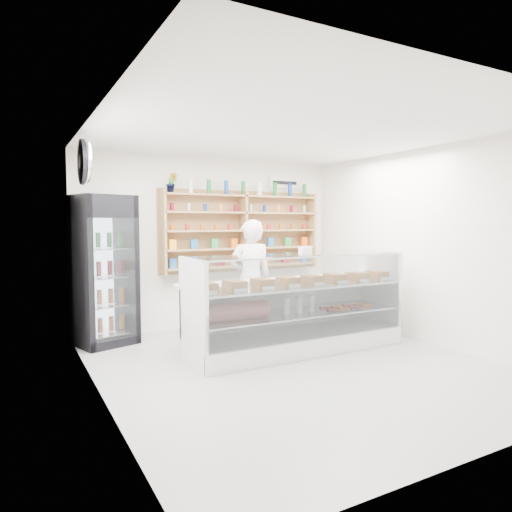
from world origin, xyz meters
TOP-DOWN VIEW (x-y plane):
  - room at (0.00, 0.00)m, footprint 5.00×5.00m
  - display_counter at (0.38, 0.54)m, footprint 3.02×0.90m
  - shop_worker at (0.12, 1.38)m, footprint 0.72×0.55m
  - drinks_cooler at (-1.85, 2.14)m, footprint 0.94×0.93m
  - wall_shelving at (0.50, 2.34)m, footprint 2.84×0.28m
  - potted_plant at (-0.75, 2.34)m, footprint 0.20×0.18m
  - security_mirror at (-2.17, 1.20)m, footprint 0.15×0.50m
  - wall_sign at (1.40, 2.47)m, footprint 0.62×0.03m

SIDE VIEW (x-z plane):
  - display_counter at x=0.38m, z-range -0.30..1.02m
  - shop_worker at x=0.12m, z-range 0.00..1.78m
  - drinks_cooler at x=-1.85m, z-range 0.00..2.12m
  - room at x=0.00m, z-range -1.10..3.90m
  - wall_shelving at x=0.50m, z-range 0.93..2.26m
  - potted_plant at x=-0.75m, z-range 2.20..2.50m
  - security_mirror at x=-2.17m, z-range 2.20..2.70m
  - wall_sign at x=1.40m, z-range 2.35..2.55m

